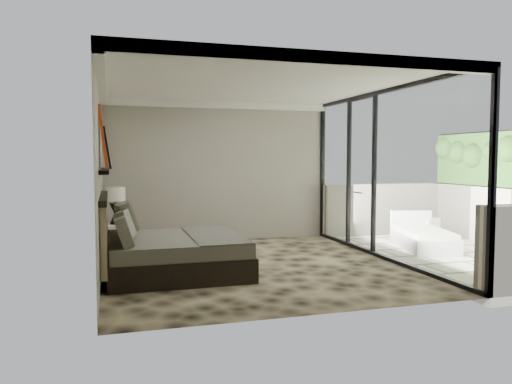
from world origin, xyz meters
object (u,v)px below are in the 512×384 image
object	(u,v)px
table_lamp	(115,200)
bed	(169,251)
ottoman	(424,229)
nightstand	(119,239)
lounger	(423,238)

from	to	relation	value
table_lamp	bed	bearing A→B (deg)	-68.38
ottoman	table_lamp	bearing A→B (deg)	177.38
nightstand	table_lamp	xyz separation A→B (m)	(-0.06, 0.02, 0.68)
lounger	table_lamp	bearing A→B (deg)	-175.91
nightstand	table_lamp	size ratio (longest dim) A/B	0.80
ottoman	nightstand	bearing A→B (deg)	177.59
bed	table_lamp	world-z (taller)	table_lamp
ottoman	bed	bearing A→B (deg)	-163.86
nightstand	lounger	world-z (taller)	lounger
nightstand	lounger	distance (m)	5.55
bed	nightstand	distance (m)	1.93
nightstand	lounger	xyz separation A→B (m)	(5.45, -1.04, -0.07)
nightstand	ottoman	world-z (taller)	nightstand
bed	table_lamp	size ratio (longest dim) A/B	3.09
bed	nightstand	size ratio (longest dim) A/B	3.87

